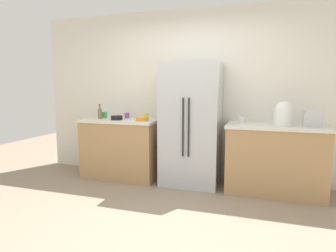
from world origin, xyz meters
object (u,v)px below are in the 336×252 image
refrigerator (191,125)px  bottle_a (100,113)px  cup_b (127,115)px  cup_c (146,116)px  toaster (313,118)px  cup_a (242,120)px  bowl_b (117,118)px  cup_d (105,115)px  bowl_a (142,119)px  rice_cooker (283,114)px

refrigerator → bottle_a: size_ratio=7.69×
bottle_a → refrigerator: bearing=2.1°
cup_b → refrigerator: bearing=-8.9°
cup_b → cup_c: size_ratio=1.02×
toaster → cup_a: toaster is taller
cup_b → cup_c: bearing=-3.2°
toaster → bowl_b: toaster is taller
toaster → cup_c: bearing=174.0°
refrigerator → cup_d: 1.47m
cup_c → bowl_b: (-0.38, -0.27, -0.01)m
cup_d → bowl_a: cup_d is taller
rice_cooker → toaster: bearing=-2.2°
rice_cooker → cup_a: bearing=160.9°
bowl_a → cup_d: bearing=167.1°
cup_d → bowl_b: 0.35m
cup_d → bowl_b: size_ratio=0.57×
bottle_a → cup_b: bottle_a is taller
toaster → bottle_a: bearing=179.3°
bowl_b → rice_cooker: bearing=0.8°
refrigerator → cup_a: refrigerator is taller
toaster → cup_b: 2.72m
bottle_a → bowl_a: (0.76, -0.06, -0.06)m
cup_c → toaster: bearing=-6.0°
cup_b → bowl_b: cup_b is taller
cup_b → bowl_a: (0.39, -0.29, -0.02)m
toaster → refrigerator: bearing=176.7°
bowl_a → bowl_b: size_ratio=1.04×
bottle_a → cup_d: bearing=80.5°
cup_c → rice_cooker: bearing=-6.6°
refrigerator → rice_cooker: refrigerator is taller
rice_cooker → cup_c: (-2.01, 0.23, -0.11)m
toaster → bowl_a: size_ratio=1.18×
cup_d → bowl_a: 0.76m
refrigerator → cup_c: bearing=168.6°
cup_d → bottle_a: bearing=-99.5°
toaster → rice_cooker: size_ratio=0.68×
cup_d → bowl_b: (0.31, -0.17, -0.02)m
cup_a → bowl_b: (-1.86, -0.22, -0.01)m
bottle_a → cup_c: (0.71, 0.21, -0.05)m
toaster → cup_c: 2.37m
rice_cooker → cup_a: rice_cooker is taller
cup_b → bowl_b: bearing=-97.0°
bottle_a → cup_a: bearing=4.2°
cup_d → toaster: bearing=-2.7°
toaster → rice_cooker: rice_cooker is taller
refrigerator → cup_a: bearing=8.6°
cup_a → cup_d: size_ratio=0.93×
cup_a → cup_c: bearing=178.1°
refrigerator → cup_b: (-1.12, 0.18, 0.09)m
cup_c → cup_d: size_ratio=0.83×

